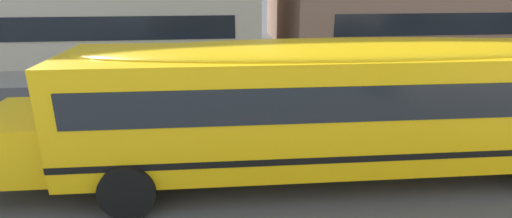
% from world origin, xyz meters
% --- Properties ---
extents(ground_plane, '(400.00, 400.00, 0.00)m').
position_xyz_m(ground_plane, '(0.00, 0.00, 0.00)').
color(ground_plane, '#4C4C4F').
extents(sidewalk_far, '(120.00, 3.00, 0.01)m').
position_xyz_m(sidewalk_far, '(0.00, 8.15, 0.01)').
color(sidewalk_far, gray).
rests_on(sidewalk_far, ground_plane).
extents(lane_centreline, '(110.00, 0.16, 0.01)m').
position_xyz_m(lane_centreline, '(0.00, 0.00, 0.00)').
color(lane_centreline, silver).
rests_on(lane_centreline, ground_plane).
extents(school_bus, '(13.31, 3.28, 2.97)m').
position_xyz_m(school_bus, '(-2.23, -1.58, 1.76)').
color(school_bus, yellow).
rests_on(school_bus, ground_plane).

